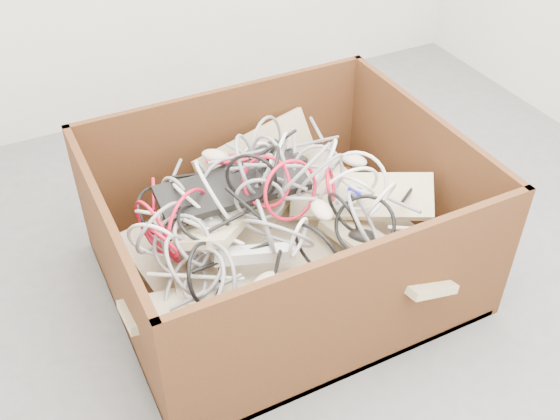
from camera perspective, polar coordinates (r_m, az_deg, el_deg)
name	(u,v)px	position (r m, az deg, el deg)	size (l,w,h in m)	color
ground	(349,286)	(2.37, 6.04, -6.61)	(3.00, 3.00, 0.00)	#545457
cardboard_box	(278,250)	(2.28, -0.14, -3.51)	(1.17, 0.97, 0.55)	#381C0E
keyboard_pile	(281,216)	(2.21, 0.12, -0.54)	(1.15, 0.99, 0.33)	#CEB791
mice_scatter	(286,210)	(2.12, 0.51, 0.00)	(0.79, 0.66, 0.19)	beige
power_strip_left	(217,222)	(2.09, -5.53, -1.03)	(0.31, 0.06, 0.04)	white
power_strip_right	(254,254)	(2.01, -2.29, -3.88)	(0.26, 0.05, 0.04)	white
vga_plug	(354,193)	(2.23, 6.53, 1.52)	(0.04, 0.04, 0.02)	#0B0EA9
cable_tangle	(254,207)	(2.05, -2.33, 0.26)	(1.04, 0.80, 0.43)	gray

